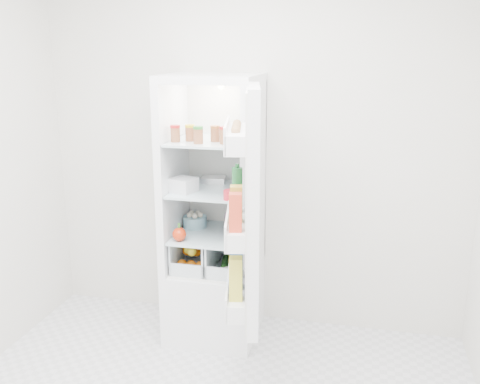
% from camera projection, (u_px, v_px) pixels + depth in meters
% --- Properties ---
extents(room_walls, '(3.02, 3.02, 2.61)m').
position_uv_depth(room_walls, '(178.00, 139.00, 2.23)').
color(room_walls, silver).
rests_on(room_walls, ground).
extents(refrigerator, '(0.60, 0.60, 1.80)m').
position_uv_depth(refrigerator, '(216.00, 241.00, 3.69)').
color(refrigerator, white).
rests_on(refrigerator, ground).
extents(shelf_low, '(0.49, 0.53, 0.01)m').
position_uv_depth(shelf_low, '(213.00, 234.00, 3.61)').
color(shelf_low, silver).
rests_on(shelf_low, refrigerator).
extents(shelf_mid, '(0.49, 0.53, 0.02)m').
position_uv_depth(shelf_mid, '(213.00, 190.00, 3.53)').
color(shelf_mid, silver).
rests_on(shelf_mid, refrigerator).
extents(shelf_top, '(0.49, 0.53, 0.02)m').
position_uv_depth(shelf_top, '(212.00, 141.00, 3.45)').
color(shelf_top, silver).
rests_on(shelf_top, refrigerator).
extents(crisper_left, '(0.23, 0.46, 0.22)m').
position_uv_depth(crisper_left, '(197.00, 251.00, 3.67)').
color(crisper_left, silver).
rests_on(crisper_left, refrigerator).
extents(crisper_right, '(0.23, 0.46, 0.22)m').
position_uv_depth(crisper_right, '(231.00, 254.00, 3.62)').
color(crisper_right, silver).
rests_on(crisper_right, refrigerator).
extents(condiment_jars, '(0.46, 0.16, 0.08)m').
position_uv_depth(condiment_jars, '(207.00, 136.00, 3.33)').
color(condiment_jars, '#B21919').
rests_on(condiment_jars, shelf_top).
extents(squeeze_bottle, '(0.06, 0.06, 0.18)m').
position_uv_depth(squeeze_bottle, '(246.00, 123.00, 3.53)').
color(squeeze_bottle, white).
rests_on(squeeze_bottle, shelf_top).
extents(tub_white, '(0.18, 0.18, 0.09)m').
position_uv_depth(tub_white, '(184.00, 185.00, 3.45)').
color(tub_white, silver).
rests_on(tub_white, shelf_mid).
extents(tin_red, '(0.11, 0.11, 0.06)m').
position_uv_depth(tin_red, '(230.00, 195.00, 3.28)').
color(tin_red, red).
rests_on(tin_red, shelf_mid).
extents(foil_tray, '(0.18, 0.14, 0.04)m').
position_uv_depth(foil_tray, '(214.00, 180.00, 3.69)').
color(foil_tray, silver).
rests_on(foil_tray, shelf_mid).
extents(red_cabbage, '(0.19, 0.19, 0.19)m').
position_uv_depth(red_cabbage, '(239.00, 218.00, 3.63)').
color(red_cabbage, '#541D57').
rests_on(red_cabbage, shelf_low).
extents(bell_pepper, '(0.09, 0.09, 0.09)m').
position_uv_depth(bell_pepper, '(179.00, 234.00, 3.46)').
color(bell_pepper, red).
rests_on(bell_pepper, shelf_low).
extents(mushroom_bowl, '(0.18, 0.18, 0.08)m').
position_uv_depth(mushroom_bowl, '(195.00, 222.00, 3.73)').
color(mushroom_bowl, '#8DC1D3').
rests_on(mushroom_bowl, shelf_low).
extents(salad_bag, '(0.12, 0.12, 0.12)m').
position_uv_depth(salad_bag, '(234.00, 234.00, 3.41)').
color(salad_bag, beige).
rests_on(salad_bag, shelf_low).
extents(citrus_pile, '(0.20, 0.24, 0.16)m').
position_uv_depth(citrus_pile, '(192.00, 256.00, 3.62)').
color(citrus_pile, '#E8530C').
rests_on(citrus_pile, refrigerator).
extents(veg_pile, '(0.16, 0.30, 0.10)m').
position_uv_depth(veg_pile, '(232.00, 260.00, 3.63)').
color(veg_pile, '#1C511B').
rests_on(veg_pile, refrigerator).
extents(fridge_door, '(0.28, 0.60, 1.30)m').
position_uv_depth(fridge_door, '(248.00, 213.00, 2.91)').
color(fridge_door, white).
rests_on(fridge_door, refrigerator).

